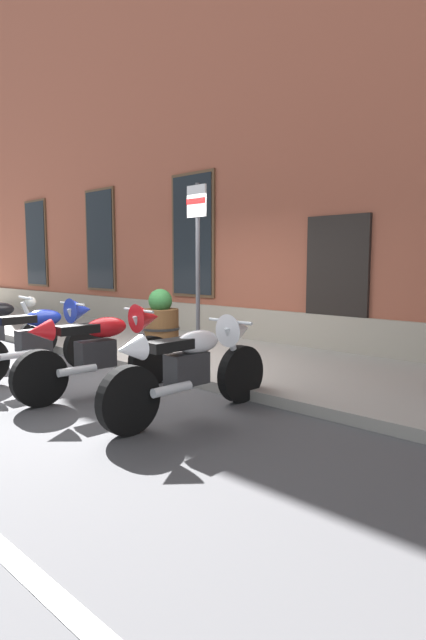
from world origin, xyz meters
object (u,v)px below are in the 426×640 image
(motorcycle_white_sport, at_px, (197,362))
(motorcycle_blue_sport, at_px, (43,335))
(motorcycle_red_sport, at_px, (106,346))
(parking_sign, at_px, (197,248))
(barrel_planter, at_px, (161,323))

(motorcycle_white_sport, bearing_deg, motorcycle_blue_sport, -175.49)
(motorcycle_red_sport, bearing_deg, parking_sign, 94.47)
(parking_sign, distance_m, barrel_planter, 1.84)
(motorcycle_blue_sport, bearing_deg, motorcycle_white_sport, 4.51)
(motorcycle_white_sport, bearing_deg, barrel_planter, 145.72)
(motorcycle_blue_sport, relative_size, motorcycle_white_sport, 0.97)
(motorcycle_blue_sport, relative_size, parking_sign, 0.82)
(motorcycle_white_sport, height_order, barrel_planter, barrel_planter)
(motorcycle_red_sport, xyz_separation_m, parking_sign, (-0.13, 1.66, 1.19))
(motorcycle_red_sport, distance_m, parking_sign, 2.04)
(motorcycle_red_sport, bearing_deg, barrel_planter, 124.84)
(motorcycle_blue_sport, bearing_deg, motorcycle_red_sport, 2.72)
(motorcycle_blue_sport, bearing_deg, parking_sign, 53.74)
(motorcycle_blue_sport, height_order, barrel_planter, barrel_planter)
(motorcycle_white_sport, xyz_separation_m, parking_sign, (-1.51, 1.51, 1.20))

